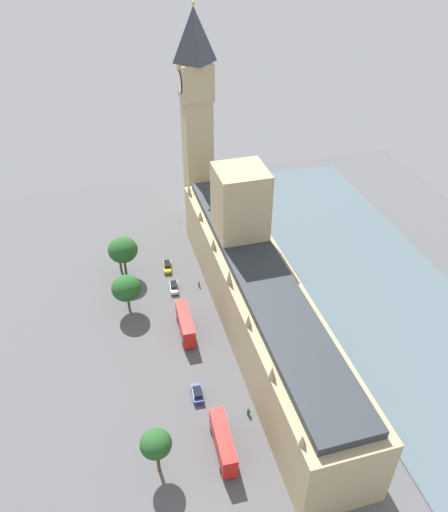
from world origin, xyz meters
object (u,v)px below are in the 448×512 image
at_px(double_decker_bus_opposite_hall, 185,324).
at_px(plane_tree_near_tower, 156,444).
at_px(car_yellow_cab_leading, 167,266).
at_px(pedestrian_kerbside, 199,284).
at_px(plane_tree_far_end, 126,288).
at_px(street_lamp_slot_11, 124,264).
at_px(car_white_corner, 174,287).
at_px(plane_tree_slot_10, 119,252).
at_px(double_decker_bus_by_river_gate, 223,442).
at_px(pedestrian_midblock, 248,412).
at_px(plane_tree_under_trees, 123,250).
at_px(car_blue_trailing, 197,393).
at_px(parliament_building, 256,291).
at_px(clock_tower, 197,121).

bearing_deg(double_decker_bus_opposite_hall, plane_tree_near_tower, -107.72).
height_order(car_yellow_cab_leading, pedestrian_kerbside, car_yellow_cab_leading).
bearing_deg(plane_tree_far_end, street_lamp_slot_11, -92.74).
relative_size(car_white_corner, plane_tree_slot_10, 0.57).
xyz_separation_m(car_white_corner, street_lamp_slot_11, (10.24, -7.71, 3.10)).
relative_size(double_decker_bus_by_river_gate, plane_tree_near_tower, 1.16).
relative_size(pedestrian_midblock, plane_tree_far_end, 0.19).
xyz_separation_m(pedestrian_kerbside, plane_tree_under_trees, (15.94, -8.94, 6.57)).
height_order(car_blue_trailing, plane_tree_slot_10, plane_tree_slot_10).
height_order(parliament_building, car_blue_trailing, parliament_building).
bearing_deg(plane_tree_near_tower, car_yellow_cab_leading, -101.77).
relative_size(car_blue_trailing, plane_tree_near_tower, 0.48).
bearing_deg(plane_tree_slot_10, clock_tower, -142.82).
bearing_deg(street_lamp_slot_11, plane_tree_under_trees, -101.24).
height_order(car_white_corner, double_decker_bus_by_river_gate, double_decker_bus_by_river_gate).
bearing_deg(double_decker_bus_by_river_gate, car_yellow_cab_leading, -87.46).
xyz_separation_m(car_white_corner, double_decker_bus_opposite_hall, (0.26, 14.43, 1.75)).
distance_m(car_blue_trailing, street_lamp_slot_11, 39.84).
bearing_deg(pedestrian_kerbside, plane_tree_slot_10, -38.29).
xyz_separation_m(plane_tree_far_end, street_lamp_slot_11, (-0.56, -11.80, -2.22)).
height_order(plane_tree_far_end, plane_tree_near_tower, plane_tree_near_tower).
relative_size(car_white_corner, plane_tree_under_trees, 0.43).
height_order(plane_tree_far_end, plane_tree_slot_10, plane_tree_far_end).
xyz_separation_m(car_yellow_cab_leading, double_decker_bus_by_river_gate, (-0.01, 51.32, 1.75)).
relative_size(plane_tree_under_trees, plane_tree_slot_10, 1.30).
distance_m(parliament_building, pedestrian_midblock, 24.73).
xyz_separation_m(car_yellow_cab_leading, pedestrian_kerbside, (-5.96, 8.40, -0.18)).
distance_m(pedestrian_kerbside, pedestrian_midblock, 37.12).
bearing_deg(street_lamp_slot_11, pedestrian_kerbside, 154.04).
height_order(car_white_corner, pedestrian_midblock, car_white_corner).
xyz_separation_m(clock_tower, pedestrian_kerbside, (7.08, 28.77, -28.09)).
distance_m(parliament_building, plane_tree_near_tower, 37.80).
height_order(parliament_building, pedestrian_midblock, parliament_building).
distance_m(plane_tree_near_tower, plane_tree_under_trees, 52.20).
bearing_deg(double_decker_bus_by_river_gate, plane_tree_under_trees, -76.57).
bearing_deg(car_white_corner, parliament_building, 139.89).
bearing_deg(car_white_corner, car_blue_trailing, 93.56).
xyz_separation_m(parliament_building, pedestrian_kerbside, (8.71, -15.37, -8.27)).
height_order(pedestrian_midblock, plane_tree_far_end, plane_tree_far_end).
relative_size(double_decker_bus_opposite_hall, pedestrian_kerbside, 6.76).
distance_m(pedestrian_midblock, plane_tree_far_end, 37.67).
bearing_deg(plane_tree_far_end, pedestrian_kerbside, -166.75).
height_order(car_blue_trailing, pedestrian_midblock, car_blue_trailing).
bearing_deg(car_blue_trailing, plane_tree_slot_10, 106.88).
bearing_deg(pedestrian_midblock, car_white_corner, -134.98).
bearing_deg(plane_tree_far_end, parliament_building, 155.80).
xyz_separation_m(parliament_building, plane_tree_far_end, (25.43, -11.43, -2.76)).
distance_m(double_decker_bus_by_river_gate, plane_tree_under_trees, 53.02).
distance_m(clock_tower, plane_tree_slot_10, 37.90).
bearing_deg(parliament_building, clock_tower, -87.87).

